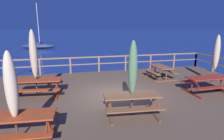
% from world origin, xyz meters
% --- Properties ---
extents(ground_plane, '(600.00, 600.00, 0.00)m').
position_xyz_m(ground_plane, '(0.00, 0.00, 0.00)').
color(ground_plane, navy).
extents(wooden_deck, '(15.66, 9.48, 0.78)m').
position_xyz_m(wooden_deck, '(0.00, 0.00, 0.39)').
color(wooden_deck, brown).
rests_on(wooden_deck, ground).
extents(railing_waterside_far, '(15.46, 0.10, 1.09)m').
position_xyz_m(railing_waterside_far, '(0.00, 4.59, 1.53)').
color(railing_waterside_far, brown).
rests_on(railing_waterside_far, wooden_deck).
extents(picnic_table_mid_right, '(2.26, 1.57, 0.78)m').
position_xyz_m(picnic_table_mid_right, '(-3.58, -2.90, 1.34)').
color(picnic_table_mid_right, '#993819').
rests_on(picnic_table_mid_right, wooden_deck).
extents(picnic_table_front_right, '(2.07, 1.57, 0.78)m').
position_xyz_m(picnic_table_front_right, '(0.02, -2.14, 1.33)').
color(picnic_table_front_right, brown).
rests_on(picnic_table_front_right, wooden_deck).
extents(picnic_table_front_left, '(2.32, 1.60, 0.78)m').
position_xyz_m(picnic_table_front_left, '(-3.51, 0.68, 1.34)').
color(picnic_table_front_left, '#993819').
rests_on(picnic_table_front_left, wooden_deck).
extents(picnic_table_mid_left, '(1.47, 1.70, 0.78)m').
position_xyz_m(picnic_table_mid_left, '(3.32, 2.02, 1.32)').
color(picnic_table_mid_left, brown).
rests_on(picnic_table_mid_left, wooden_deck).
extents(picnic_table_back_right, '(1.99, 1.43, 0.78)m').
position_xyz_m(picnic_table_back_right, '(4.25, -0.77, 1.34)').
color(picnic_table_back_right, maroon).
rests_on(picnic_table_back_right, wooden_deck).
extents(patio_umbrella_short_back, '(0.32, 0.32, 2.52)m').
position_xyz_m(patio_umbrella_short_back, '(-3.54, -2.94, 2.37)').
color(patio_umbrella_short_back, '#4C3828').
rests_on(patio_umbrella_short_back, wooden_deck).
extents(patio_umbrella_short_front, '(0.32, 0.32, 2.65)m').
position_xyz_m(patio_umbrella_short_front, '(0.05, -2.11, 2.46)').
color(patio_umbrella_short_front, '#4C3828').
rests_on(patio_umbrella_short_front, wooden_deck).
extents(patio_umbrella_tall_mid_right, '(0.32, 0.32, 2.97)m').
position_xyz_m(patio_umbrella_tall_mid_right, '(-3.52, 0.70, 2.66)').
color(patio_umbrella_tall_mid_right, '#4C3828').
rests_on(patio_umbrella_tall_mid_right, wooden_deck).
extents(patio_umbrella_tall_back_left, '(0.32, 0.32, 2.65)m').
position_xyz_m(patio_umbrella_tall_back_left, '(5.85, 0.59, 2.46)').
color(patio_umbrella_tall_back_left, '#4C3828').
rests_on(patio_umbrella_tall_back_left, wooden_deck).
extents(sailboat_distant, '(6.20, 2.74, 7.72)m').
position_xyz_m(sailboat_distant, '(-6.97, 27.55, 0.51)').
color(sailboat_distant, navy).
rests_on(sailboat_distant, ground).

